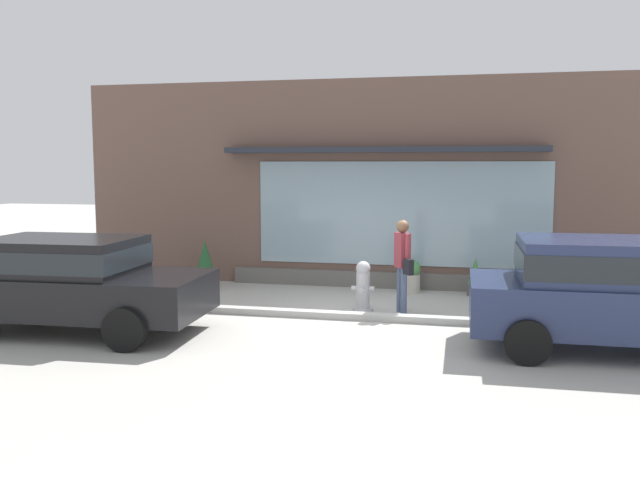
# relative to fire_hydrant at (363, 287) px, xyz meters

# --- Properties ---
(ground_plane) EXTENTS (60.00, 60.00, 0.00)m
(ground_plane) POSITION_rel_fire_hydrant_xyz_m (0.01, -0.50, -0.47)
(ground_plane) COLOR #B2AFA8
(curb_strip) EXTENTS (14.00, 0.24, 0.12)m
(curb_strip) POSITION_rel_fire_hydrant_xyz_m (0.01, -0.70, -0.41)
(curb_strip) COLOR #B2B2AD
(curb_strip) RESTS_ON ground_plane
(storefront) EXTENTS (14.00, 0.81, 4.60)m
(storefront) POSITION_rel_fire_hydrant_xyz_m (0.02, 2.68, 1.80)
(storefront) COLOR brown
(storefront) RESTS_ON ground_plane
(fire_hydrant) EXTENTS (0.43, 0.41, 0.94)m
(fire_hydrant) POSITION_rel_fire_hydrant_xyz_m (0.00, 0.00, 0.00)
(fire_hydrant) COLOR #B2B2B7
(fire_hydrant) RESTS_ON ground_plane
(pedestrian_with_handbag) EXTENTS (0.40, 0.58, 1.72)m
(pedestrian_with_handbag) POSITION_rel_fire_hydrant_xyz_m (0.73, 0.02, 0.53)
(pedestrian_with_handbag) COLOR #475675
(pedestrian_with_handbag) RESTS_ON ground_plane
(parked_car_black) EXTENTS (4.38, 2.21, 1.54)m
(parked_car_black) POSITION_rel_fire_hydrant_xyz_m (-4.43, -2.57, 0.42)
(parked_car_black) COLOR black
(parked_car_black) RESTS_ON ground_plane
(parked_car_navy) EXTENTS (4.06, 2.10, 1.65)m
(parked_car_navy) POSITION_rel_fire_hydrant_xyz_m (3.87, -1.91, 0.46)
(parked_car_navy) COLOR navy
(parked_car_navy) RESTS_ON ground_plane
(potted_plant_window_right) EXTENTS (0.51, 0.51, 1.06)m
(potted_plant_window_right) POSITION_rel_fire_hydrant_xyz_m (-3.79, 1.62, 0.04)
(potted_plant_window_right) COLOR #B7B2A3
(potted_plant_window_right) RESTS_ON ground_plane
(potted_plant_window_center) EXTENTS (0.52, 0.52, 0.68)m
(potted_plant_window_center) POSITION_rel_fire_hydrant_xyz_m (3.10, 1.91, -0.13)
(potted_plant_window_center) COLOR #9E6042
(potted_plant_window_center) RESTS_ON ground_plane
(potted_plant_doorstep) EXTENTS (0.32, 0.32, 0.79)m
(potted_plant_doorstep) POSITION_rel_fire_hydrant_xyz_m (2.05, 1.99, -0.09)
(potted_plant_doorstep) COLOR #4C4C51
(potted_plant_doorstep) RESTS_ON ground_plane
(potted_plant_by_entrance) EXTENTS (0.37, 0.37, 0.71)m
(potted_plant_by_entrance) POSITION_rel_fire_hydrant_xyz_m (0.73, 2.03, -0.10)
(potted_plant_by_entrance) COLOR #B7B2A3
(potted_plant_by_entrance) RESTS_ON ground_plane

